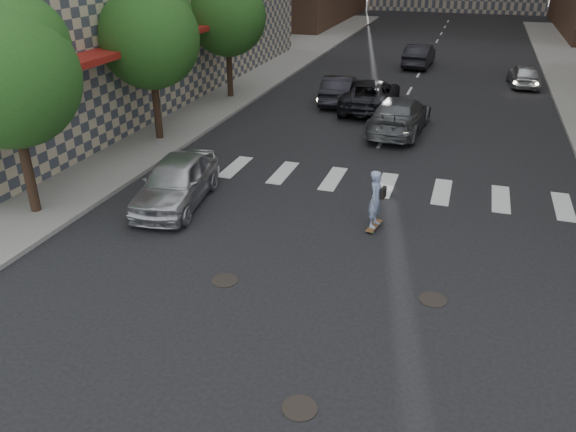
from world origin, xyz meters
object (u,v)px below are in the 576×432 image
tree_a (11,70)px  traffic_car_e (419,55)px  tree_b (152,33)px  traffic_car_b (399,115)px  skateboarder (376,199)px  traffic_car_c (371,95)px  traffic_car_d (524,75)px  tree_c (229,12)px  traffic_car_a (339,89)px  silver_sedan (176,181)px

tree_a → traffic_car_e: tree_a is taller
tree_a → tree_b: size_ratio=1.00×
traffic_car_b → traffic_car_e: size_ratio=1.16×
skateboarder → traffic_car_c: (-2.71, 13.74, -0.21)m
traffic_car_c → traffic_car_d: size_ratio=1.40×
tree_c → traffic_car_a: (6.05, 0.86, -3.88)m
tree_a → tree_b: (0.00, 8.00, 0.00)m
tree_b → traffic_car_c: (7.95, 8.03, -3.85)m
tree_c → traffic_car_e: 15.93m
traffic_car_c → traffic_car_e: (1.17, 12.45, 0.01)m
silver_sedan → traffic_car_c: size_ratio=0.83×
skateboarder → traffic_car_e: bearing=103.1°
traffic_car_b → tree_c: bearing=-16.1°
tree_b → tree_c: 8.00m
traffic_car_a → traffic_car_d: traffic_car_a is taller
tree_c → traffic_car_c: 8.84m
traffic_car_a → traffic_car_d: size_ratio=1.14×
tree_c → silver_sedan: tree_c is taller
traffic_car_a → traffic_car_e: traffic_car_e is taller
tree_a → traffic_car_a: (6.05, 16.86, -3.88)m
tree_a → tree_c: bearing=90.0°
traffic_car_c → traffic_car_e: traffic_car_e is taller
tree_b → tree_c: (0.00, 8.00, 0.00)m
tree_a → tree_c: same height
silver_sedan → traffic_car_a: bearing=74.2°
tree_b → traffic_car_a: 11.41m
traffic_car_c → traffic_car_d: traffic_car_c is taller
traffic_car_b → traffic_car_d: (6.00, 11.85, -0.13)m
traffic_car_d → traffic_car_c: bearing=41.2°
tree_c → silver_sedan: (3.95, -13.94, -3.84)m
tree_b → traffic_car_b: 11.57m
tree_c → silver_sedan: 14.98m
tree_c → tree_b: bearing=-90.0°
tree_c → traffic_car_c: size_ratio=1.16×
silver_sedan → traffic_car_c: 14.52m
tree_a → traffic_car_e: (9.12, 28.48, -3.85)m
tree_a → tree_c: 16.00m
tree_a → skateboarder: bearing=12.1°
tree_a → skateboarder: 11.49m
traffic_car_e → skateboarder: bearing=96.3°
tree_b → traffic_car_c: bearing=45.3°
skateboarder → traffic_car_d: bearing=86.2°
skateboarder → tree_c: bearing=137.6°
traffic_car_d → silver_sedan: bearing=56.8°
traffic_car_e → traffic_car_b: bearing=95.9°
tree_c → skateboarder: bearing=-52.1°
traffic_car_b → traffic_car_e: bearing=-83.6°
tree_a → silver_sedan: tree_a is taller
skateboarder → silver_sedan: skateboarder is taller
traffic_car_a → traffic_car_e: (3.08, 11.62, 0.04)m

